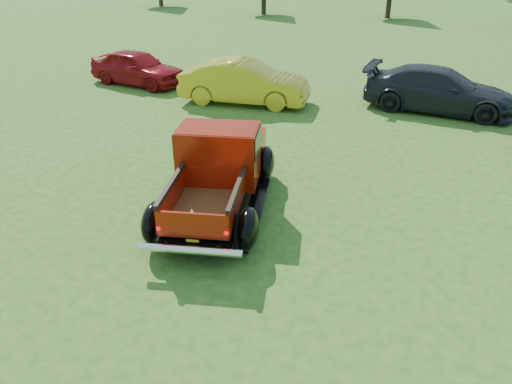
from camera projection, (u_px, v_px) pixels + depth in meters
ground at (231, 229)px, 10.24m from camera, size 120.00×120.00×0.00m
pickup_truck at (219, 167)px, 10.92m from camera, size 3.34×5.07×1.77m
show_car_red at (137, 67)px, 19.89m from camera, size 4.08×1.90×1.35m
show_car_yellow at (244, 82)px, 17.60m from camera, size 4.74×2.35×1.49m
show_car_grey at (439, 90)px, 16.83m from camera, size 5.02×2.08×1.45m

